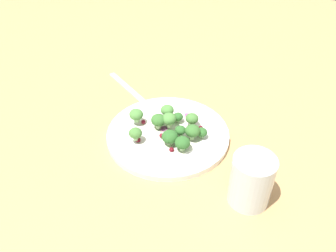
# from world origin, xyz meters

# --- Properties ---
(ground_plane) EXTENTS (1.80, 1.80, 0.02)m
(ground_plane) POSITION_xyz_m (0.00, 0.00, -0.01)
(ground_plane) COLOR tan
(plate) EXTENTS (0.23, 0.23, 0.02)m
(plate) POSITION_xyz_m (-0.01, -0.02, 0.01)
(plate) COLOR white
(plate) RESTS_ON ground_plane
(dressing_pool) EXTENTS (0.13, 0.13, 0.00)m
(dressing_pool) POSITION_xyz_m (-0.01, -0.02, 0.01)
(dressing_pool) COLOR white
(dressing_pool) RESTS_ON plate
(broccoli_floret_0) EXTENTS (0.03, 0.03, 0.03)m
(broccoli_floret_0) POSITION_xyz_m (-0.04, 0.01, 0.03)
(broccoli_floret_0) COLOR #9EC684
(broccoli_floret_0) RESTS_ON plate
(broccoli_floret_1) EXTENTS (0.03, 0.03, 0.03)m
(broccoli_floret_1) POSITION_xyz_m (-0.02, -0.01, 0.04)
(broccoli_floret_1) COLOR #9EC684
(broccoli_floret_1) RESTS_ON plate
(broccoli_floret_2) EXTENTS (0.02, 0.02, 0.02)m
(broccoli_floret_2) POSITION_xyz_m (0.05, -0.01, 0.03)
(broccoli_floret_2) COLOR #8EB77A
(broccoli_floret_2) RESTS_ON plate
(broccoli_floret_3) EXTENTS (0.02, 0.02, 0.02)m
(broccoli_floret_3) POSITION_xyz_m (-0.01, 0.01, 0.03)
(broccoli_floret_3) COLOR #9EC684
(broccoli_floret_3) RESTS_ON plate
(broccoli_floret_4) EXTENTS (0.03, 0.03, 0.03)m
(broccoli_floret_4) POSITION_xyz_m (-0.08, -0.04, 0.04)
(broccoli_floret_4) COLOR #8EB77A
(broccoli_floret_4) RESTS_ON plate
(broccoli_floret_5) EXTENTS (0.03, 0.03, 0.03)m
(broccoli_floret_5) POSITION_xyz_m (0.04, -0.02, 0.03)
(broccoli_floret_5) COLOR #8EB77A
(broccoli_floret_5) RESTS_ON plate
(broccoli_floret_6) EXTENTS (0.03, 0.03, 0.03)m
(broccoli_floret_6) POSITION_xyz_m (0.01, -0.05, 0.03)
(broccoli_floret_6) COLOR #8EB77A
(broccoli_floret_6) RESTS_ON plate
(broccoli_floret_7) EXTENTS (0.02, 0.02, 0.02)m
(broccoli_floret_7) POSITION_xyz_m (0.01, -0.03, 0.03)
(broccoli_floret_7) COLOR #ADD18E
(broccoli_floret_7) RESTS_ON plate
(broccoli_floret_8) EXTENTS (0.03, 0.03, 0.03)m
(broccoli_floret_8) POSITION_xyz_m (0.02, 0.01, 0.03)
(broccoli_floret_8) COLOR #ADD18E
(broccoli_floret_8) RESTS_ON plate
(broccoli_floret_9) EXTENTS (0.03, 0.03, 0.03)m
(broccoli_floret_9) POSITION_xyz_m (-0.03, -0.03, 0.03)
(broccoli_floret_9) COLOR #9EC684
(broccoli_floret_9) RESTS_ON plate
(broccoli_floret_10) EXTENTS (0.02, 0.02, 0.02)m
(broccoli_floret_10) POSITION_xyz_m (-0.05, -0.08, 0.03)
(broccoli_floret_10) COLOR #8EB77A
(broccoli_floret_10) RESTS_ON plate
(broccoli_floret_11) EXTENTS (0.03, 0.03, 0.03)m
(broccoli_floret_11) POSITION_xyz_m (0.03, -0.06, 0.03)
(broccoli_floret_11) COLOR #9EC684
(broccoli_floret_11) RESTS_ON plate
(cranberry_0) EXTENTS (0.01, 0.01, 0.01)m
(cranberry_0) POSITION_xyz_m (-0.02, -0.05, 0.02)
(cranberry_0) COLOR maroon
(cranberry_0) RESTS_ON plate
(cranberry_1) EXTENTS (0.01, 0.01, 0.01)m
(cranberry_1) POSITION_xyz_m (0.02, -0.07, 0.02)
(cranberry_1) COLOR maroon
(cranberry_1) RESTS_ON plate
(cranberry_2) EXTENTS (0.01, 0.01, 0.01)m
(cranberry_2) POSITION_xyz_m (0.01, -0.04, 0.02)
(cranberry_2) COLOR maroon
(cranberry_2) RESTS_ON plate
(cranberry_3) EXTENTS (0.01, 0.01, 0.01)m
(cranberry_3) POSITION_xyz_m (-0.07, -0.03, 0.02)
(cranberry_3) COLOR maroon
(cranberry_3) RESTS_ON plate
(cranberry_4) EXTENTS (0.01, 0.01, 0.01)m
(cranberry_4) POSITION_xyz_m (-0.05, -0.08, 0.02)
(cranberry_4) COLOR maroon
(cranberry_4) RESTS_ON plate
(cranberry_5) EXTENTS (0.01, 0.01, 0.01)m
(cranberry_5) POSITION_xyz_m (0.04, 0.01, 0.02)
(cranberry_5) COLOR #4C0A14
(cranberry_5) RESTS_ON plate
(onion_bit_0) EXTENTS (0.02, 0.01, 0.00)m
(onion_bit_0) POSITION_xyz_m (-0.05, 0.03, 0.02)
(onion_bit_0) COLOR #934C84
(onion_bit_0) RESTS_ON plate
(onion_bit_1) EXTENTS (0.02, 0.02, 0.01)m
(onion_bit_1) POSITION_xyz_m (-0.04, -0.01, 0.01)
(onion_bit_1) COLOR #934C84
(onion_bit_1) RESTS_ON plate
(onion_bit_2) EXTENTS (0.01, 0.01, 0.00)m
(onion_bit_2) POSITION_xyz_m (0.02, -0.03, 0.01)
(onion_bit_2) COLOR #934C84
(onion_bit_2) RESTS_ON plate
(onion_bit_3) EXTENTS (0.02, 0.02, 0.00)m
(onion_bit_3) POSITION_xyz_m (-0.02, -0.02, 0.02)
(onion_bit_3) COLOR #843D75
(onion_bit_3) RESTS_ON plate
(onion_bit_4) EXTENTS (0.01, 0.01, 0.00)m
(onion_bit_4) POSITION_xyz_m (-0.01, 0.04, 0.01)
(onion_bit_4) COLOR #934C84
(onion_bit_4) RESTS_ON plate
(onion_bit_5) EXTENTS (0.01, 0.01, 0.00)m
(onion_bit_5) POSITION_xyz_m (-0.03, 0.02, 0.01)
(onion_bit_5) COLOR #843D75
(onion_bit_5) RESTS_ON plate
(fork) EXTENTS (0.18, 0.09, 0.01)m
(fork) POSITION_xyz_m (-0.15, 0.06, 0.00)
(fork) COLOR silver
(fork) RESTS_ON ground_plane
(water_glass) EXTENTS (0.07, 0.07, 0.09)m
(water_glass) POSITION_xyz_m (0.17, -0.09, 0.04)
(water_glass) COLOR silver
(water_glass) RESTS_ON ground_plane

